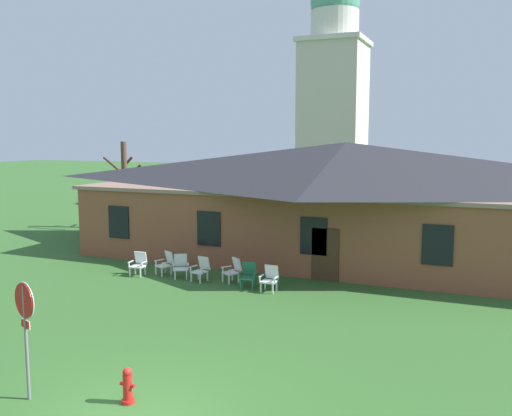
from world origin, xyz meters
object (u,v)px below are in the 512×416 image
object	(u,v)px
lawn_chair_middle	(201,268)
fire_hydrant	(128,386)
stop_sign	(25,317)
lawn_chair_by_porch	(139,263)
lawn_chair_left_end	(181,266)
lawn_chair_near_door	(166,263)
lawn_chair_under_eave	(270,278)
lawn_chair_far_side	(249,274)
lawn_chair_right_end	(233,270)

from	to	relation	value
lawn_chair_middle	fire_hydrant	size ratio (longest dim) A/B	1.21
stop_sign	fire_hydrant	distance (m)	2.64
lawn_chair_by_porch	lawn_chair_left_end	xyz separation A→B (m)	(1.82, 0.29, 0.00)
lawn_chair_left_end	fire_hydrant	distance (m)	10.66
lawn_chair_near_door	lawn_chair_under_eave	world-z (taller)	same
lawn_chair_near_door	lawn_chair_middle	xyz separation A→B (m)	(1.84, -0.34, 0.00)
stop_sign	lawn_chair_under_eave	size ratio (longest dim) A/B	2.73
stop_sign	lawn_chair_far_side	size ratio (longest dim) A/B	2.73
lawn_chair_by_porch	lawn_chair_near_door	distance (m)	1.11
lawn_chair_far_side	fire_hydrant	distance (m)	9.55
lawn_chair_under_eave	fire_hydrant	distance (m)	9.29
lawn_chair_left_end	lawn_chair_by_porch	bearing A→B (deg)	-170.90
lawn_chair_under_eave	fire_hydrant	xyz separation A→B (m)	(0.39, -9.28, -0.12)
fire_hydrant	lawn_chair_under_eave	bearing A→B (deg)	92.41
lawn_chair_by_porch	lawn_chair_under_eave	bearing A→B (deg)	-1.11
lawn_chair_by_porch	fire_hydrant	bearing A→B (deg)	-56.35
lawn_chair_by_porch	stop_sign	bearing A→B (deg)	-67.51
lawn_chair_middle	lawn_chair_right_end	size ratio (longest dim) A/B	1.00
lawn_chair_left_end	lawn_chair_middle	distance (m)	1.01
lawn_chair_under_eave	lawn_chair_left_end	bearing A→B (deg)	174.29
lawn_chair_left_end	lawn_chair_middle	bearing A→B (deg)	-6.35
stop_sign	lawn_chair_by_porch	xyz separation A→B (m)	(-4.18, 10.09, -1.35)
lawn_chair_by_porch	lawn_chair_far_side	xyz separation A→B (m)	(4.92, 0.06, 0.00)
fire_hydrant	lawn_chair_near_door	bearing A→B (deg)	118.02
lawn_chair_by_porch	lawn_chair_middle	bearing A→B (deg)	3.64
lawn_chair_middle	lawn_chair_right_end	xyz separation A→B (m)	(1.25, 0.32, 0.00)
lawn_chair_near_door	lawn_chair_left_end	xyz separation A→B (m)	(0.84, -0.23, 0.00)
lawn_chair_by_porch	fire_hydrant	world-z (taller)	lawn_chair_by_porch
lawn_chair_middle	lawn_chair_near_door	bearing A→B (deg)	169.48
lawn_chair_left_end	lawn_chair_middle	world-z (taller)	same
stop_sign	lawn_chair_near_door	bearing A→B (deg)	106.78
stop_sign	lawn_chair_near_door	size ratio (longest dim) A/B	2.73
lawn_chair_near_door	lawn_chair_right_end	distance (m)	3.09
lawn_chair_far_side	stop_sign	bearing A→B (deg)	-94.19
lawn_chair_under_eave	lawn_chair_right_end	bearing A→B (deg)	161.17
stop_sign	lawn_chair_middle	distance (m)	10.45
lawn_chair_right_end	lawn_chair_far_side	size ratio (longest dim) A/B	1.00
lawn_chair_right_end	lawn_chair_by_porch	bearing A→B (deg)	-173.02
stop_sign	lawn_chair_left_end	distance (m)	10.73
lawn_chair_by_porch	lawn_chair_middle	xyz separation A→B (m)	(2.82, 0.18, 0.00)
lawn_chair_by_porch	lawn_chair_middle	size ratio (longest dim) A/B	1.00
lawn_chair_left_end	lawn_chair_right_end	world-z (taller)	same
lawn_chair_by_porch	lawn_chair_right_end	world-z (taller)	same
stop_sign	lawn_chair_middle	xyz separation A→B (m)	(-1.36, 10.27, -1.35)
lawn_chair_near_door	lawn_chair_far_side	bearing A→B (deg)	-6.69
lawn_chair_by_porch	lawn_chair_under_eave	world-z (taller)	same
lawn_chair_by_porch	lawn_chair_far_side	distance (m)	4.92
lawn_chair_left_end	lawn_chair_right_end	xyz separation A→B (m)	(2.25, 0.21, 0.00)
lawn_chair_by_porch	lawn_chair_left_end	bearing A→B (deg)	9.10
lawn_chair_right_end	lawn_chair_far_side	distance (m)	0.96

